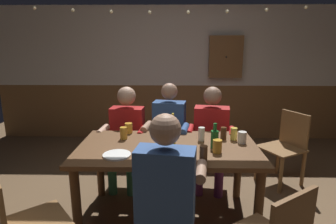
# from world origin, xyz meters

# --- Properties ---
(back_wall_upper) EXTENTS (6.17, 0.12, 1.35)m
(back_wall_upper) POSITION_xyz_m (0.00, 2.65, 1.64)
(back_wall_upper) COLOR silver
(back_wall_wainscot) EXTENTS (6.17, 0.12, 0.97)m
(back_wall_wainscot) POSITION_xyz_m (0.00, 2.65, 0.48)
(back_wall_wainscot) COLOR brown
(back_wall_wainscot) RESTS_ON ground_plane
(dining_table) EXTENTS (1.70, 0.95, 0.75)m
(dining_table) POSITION_xyz_m (0.00, 0.14, 0.65)
(dining_table) COLOR brown
(dining_table) RESTS_ON ground_plane
(person_0) EXTENTS (0.55, 0.53, 1.20)m
(person_0) POSITION_xyz_m (-0.52, 0.84, 0.66)
(person_0) COLOR #AD1919
(person_0) RESTS_ON ground_plane
(person_1) EXTENTS (0.56, 0.56, 1.24)m
(person_1) POSITION_xyz_m (-0.01, 0.84, 0.68)
(person_1) COLOR #2D4C84
(person_1) RESTS_ON ground_plane
(person_2) EXTENTS (0.59, 0.57, 1.20)m
(person_2) POSITION_xyz_m (0.50, 0.84, 0.67)
(person_2) COLOR #AD1919
(person_2) RESTS_ON ground_plane
(person_3) EXTENTS (0.57, 0.55, 1.26)m
(person_3) POSITION_xyz_m (0.01, -0.57, 0.69)
(person_3) COLOR #2D4C84
(person_3) RESTS_ON ground_plane
(chair_empty_near_left) EXTENTS (0.60, 0.60, 0.88)m
(chair_empty_near_left) POSITION_xyz_m (1.43, 0.93, 0.48)
(chair_empty_near_left) COLOR brown
(chair_empty_near_left) RESTS_ON ground_plane
(table_candle) EXTENTS (0.04, 0.04, 0.08)m
(table_candle) POSITION_xyz_m (-0.01, 0.31, 0.79)
(table_candle) COLOR #F9E08C
(table_candle) RESTS_ON dining_table
(plate_0) EXTENTS (0.28, 0.28, 0.01)m
(plate_0) POSITION_xyz_m (-0.12, -0.13, 0.76)
(plate_0) COLOR white
(plate_0) RESTS_ON dining_table
(plate_1) EXTENTS (0.24, 0.24, 0.01)m
(plate_1) POSITION_xyz_m (-0.44, -0.10, 0.76)
(plate_1) COLOR white
(plate_1) RESTS_ON dining_table
(bottle_0) EXTENTS (0.06, 0.06, 0.30)m
(bottle_0) POSITION_xyz_m (0.05, 0.21, 0.87)
(bottle_0) COLOR gold
(bottle_0) RESTS_ON dining_table
(bottle_1) EXTENTS (0.07, 0.07, 0.24)m
(bottle_1) POSITION_xyz_m (0.43, 0.11, 0.84)
(bottle_1) COLOR #195923
(bottle_1) RESTS_ON dining_table
(pint_glass_0) EXTENTS (0.07, 0.07, 0.12)m
(pint_glass_0) POSITION_xyz_m (0.66, 0.34, 0.81)
(pint_glass_0) COLOR #E5C64C
(pint_glass_0) RESTS_ON dining_table
(pint_glass_1) EXTENTS (0.08, 0.08, 0.12)m
(pint_glass_1) POSITION_xyz_m (0.44, -0.01, 0.81)
(pint_glass_1) COLOR gold
(pint_glass_1) RESTS_ON dining_table
(pint_glass_2) EXTENTS (0.06, 0.06, 0.12)m
(pint_glass_2) POSITION_xyz_m (0.56, 0.36, 0.81)
(pint_glass_2) COLOR #4C2D19
(pint_glass_2) RESTS_ON dining_table
(pint_glass_3) EXTENTS (0.08, 0.08, 0.11)m
(pint_glass_3) POSITION_xyz_m (-0.43, 0.54, 0.81)
(pint_glass_3) COLOR gold
(pint_glass_3) RESTS_ON dining_table
(pint_glass_4) EXTENTS (0.07, 0.07, 0.12)m
(pint_glass_4) POSITION_xyz_m (-0.45, 0.34, 0.81)
(pint_glass_4) COLOR gold
(pint_glass_4) RESTS_ON dining_table
(pint_glass_5) EXTENTS (0.08, 0.08, 0.11)m
(pint_glass_5) POSITION_xyz_m (0.72, 0.25, 0.81)
(pint_glass_5) COLOR white
(pint_glass_5) RESTS_ON dining_table
(pint_glass_6) EXTENTS (0.06, 0.06, 0.14)m
(pint_glass_6) POSITION_xyz_m (0.33, 0.31, 0.82)
(pint_glass_6) COLOR white
(pint_glass_6) RESTS_ON dining_table
(pint_glass_7) EXTENTS (0.07, 0.07, 0.15)m
(pint_glass_7) POSITION_xyz_m (0.30, -0.24, 0.82)
(pint_glass_7) COLOR #4C2D19
(pint_glass_7) RESTS_ON dining_table
(wall_dart_cabinet) EXTENTS (0.56, 0.15, 0.70)m
(wall_dart_cabinet) POSITION_xyz_m (0.92, 2.52, 1.47)
(wall_dart_cabinet) COLOR brown
(string_lights) EXTENTS (4.35, 0.04, 0.15)m
(string_lights) POSITION_xyz_m (-0.00, 0.65, 2.04)
(string_lights) COLOR #F9EAB2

